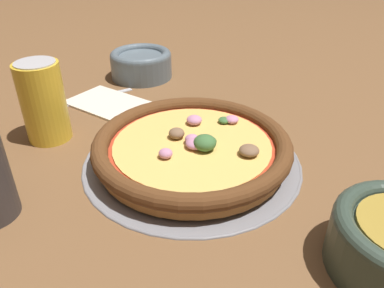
{
  "coord_description": "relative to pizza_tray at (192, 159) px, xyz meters",
  "views": [
    {
      "loc": [
        -0.4,
        0.21,
        0.3
      ],
      "look_at": [
        0.0,
        0.0,
        0.03
      ],
      "focal_mm": 35.0,
      "sensor_mm": 36.0,
      "label": 1
    }
  ],
  "objects": [
    {
      "name": "pizza_tray",
      "position": [
        0.0,
        0.0,
        0.0
      ],
      "size": [
        0.31,
        0.31,
        0.01
      ],
      "color": "gray",
      "rests_on": "ground_plane"
    },
    {
      "name": "bowl_far",
      "position": [
        0.34,
        -0.06,
        0.03
      ],
      "size": [
        0.13,
        0.13,
        0.06
      ],
      "color": "slate",
      "rests_on": "ground_plane"
    },
    {
      "name": "beverage_can",
      "position": [
        0.16,
        0.17,
        0.06
      ],
      "size": [
        0.07,
        0.07,
        0.12
      ],
      "color": "gold",
      "rests_on": "ground_plane"
    },
    {
      "name": "pizza",
      "position": [
        -0.0,
        -0.0,
        0.02
      ],
      "size": [
        0.28,
        0.28,
        0.04
      ],
      "color": "#A86B33",
      "rests_on": "pizza_tray"
    },
    {
      "name": "napkin",
      "position": [
        0.24,
        0.05,
        0.0
      ],
      "size": [
        0.17,
        0.15,
        0.01
      ],
      "rotation": [
        0.0,
        0.0,
        0.48
      ],
      "color": "beige",
      "rests_on": "ground_plane"
    },
    {
      "name": "fork",
      "position": [
        0.28,
        0.09,
        -0.0
      ],
      "size": [
        0.03,
        0.17,
        0.0
      ],
      "rotation": [
        0.0,
        0.0,
        7.94
      ],
      "color": "#B7B7BC",
      "rests_on": "ground_plane"
    },
    {
      "name": "ground_plane",
      "position": [
        0.0,
        0.0,
        -0.0
      ],
      "size": [
        3.0,
        3.0,
        0.0
      ],
      "primitive_type": "plane",
      "color": "brown"
    }
  ]
}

